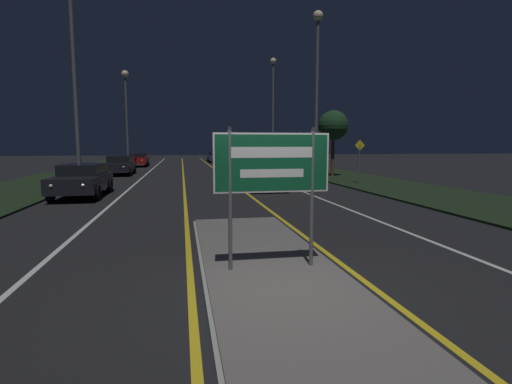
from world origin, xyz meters
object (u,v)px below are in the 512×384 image
streetlight_right_far (273,99)px  car_receding_0 (262,175)px  car_receding_1 (229,163)px  car_approaching_1 (120,165)px  car_receding_2 (251,160)px  car_receding_3 (215,157)px  streetlight_left_near (73,44)px  warning_sign (359,157)px  streetlight_left_far (126,101)px  car_approaching_2 (138,159)px  car_approaching_0 (82,179)px  highway_sign (272,169)px  streetlight_right_near (317,70)px

streetlight_right_far → car_receding_0: streetlight_right_far is taller
car_receding_1 → car_approaching_1: 8.60m
car_receding_2 → streetlight_right_far: bearing=-82.0°
car_receding_3 → streetlight_left_near: bearing=-105.6°
car_approaching_1 → streetlight_left_near: bearing=-90.2°
streetlight_left_near → warning_sign: size_ratio=4.05×
streetlight_left_far → warning_sign: streetlight_left_far is taller
car_receding_0 → car_receding_3: bearing=89.6°
car_receding_3 → car_approaching_1: 21.48m
car_approaching_2 → car_receding_3: bearing=44.2°
streetlight_right_far → car_receding_2: streetlight_right_far is taller
car_receding_3 → car_approaching_1: bearing=-114.0°
car_receding_3 → car_receding_0: bearing=-90.4°
car_receding_3 → car_approaching_0: 33.42m
highway_sign → car_receding_2: highway_sign is taller
streetlight_left_near → warning_sign: streetlight_left_near is taller
streetlight_right_far → car_receding_1: bearing=-157.8°
streetlight_right_near → car_receding_2: (-0.61, 18.67, -5.83)m
warning_sign → car_receding_3: bearing=100.8°
streetlight_left_near → car_approaching_0: 5.93m
highway_sign → car_approaching_2: (-5.89, 35.66, -1.10)m
streetlight_right_far → car_receding_2: 8.41m
car_receding_0 → streetlight_right_near: bearing=34.5°
streetlight_left_far → car_approaching_2: size_ratio=2.03×
streetlight_right_near → car_receding_3: bearing=97.1°
streetlight_left_near → car_receding_0: bearing=4.1°
car_receding_0 → warning_sign: (5.86, 1.24, 0.84)m
highway_sign → car_approaching_0: (-5.80, 11.68, -1.09)m
streetlight_right_far → car_receding_1: (-4.17, -1.71, -5.49)m
streetlight_right_far → car_approaching_0: 21.21m
streetlight_left_near → streetlight_left_far: streetlight_left_near is taller
streetlight_left_far → streetlight_right_near: size_ratio=0.89×
car_approaching_0 → car_receding_2: bearing=63.3°
streetlight_left_far → car_receding_3: size_ratio=1.86×
car_receding_1 → car_approaching_1: size_ratio=0.98×
car_approaching_1 → warning_sign: warning_sign is taller
streetlight_right_near → car_receding_0: bearing=-145.5°
car_receding_0 → car_approaching_1: bearing=127.2°
car_receding_1 → car_receding_2: bearing=67.6°
streetlight_right_far → car_approaching_1: (-12.54, -3.70, -5.45)m
streetlight_right_far → car_receding_3: streetlight_right_far is taller
streetlight_left_near → warning_sign: 15.43m
streetlight_left_far → car_receding_0: size_ratio=1.94×
car_receding_1 → warning_sign: (6.04, -11.99, 0.82)m
streetlight_left_near → car_approaching_1: streetlight_left_near is taller
car_receding_0 → warning_sign: 6.05m
streetlight_left_far → car_approaching_1: streetlight_left_far is taller
streetlight_left_near → streetlight_right_near: 12.71m
car_approaching_1 → highway_sign: bearing=-76.1°
warning_sign → car_receding_0: bearing=-168.0°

